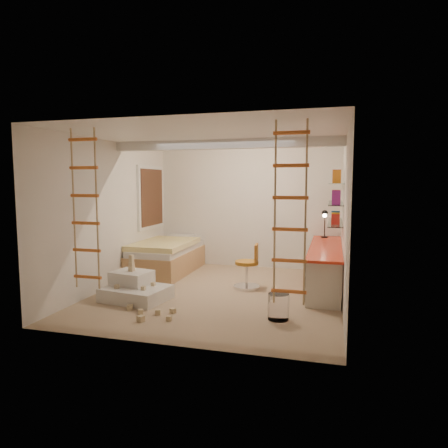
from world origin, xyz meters
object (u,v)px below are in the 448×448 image
(swivel_chair, at_px, (248,272))
(play_platform, at_px, (135,289))
(desk, at_px, (325,265))
(bed, at_px, (167,257))

(swivel_chair, bearing_deg, play_platform, -145.32)
(swivel_chair, distance_m, play_platform, 1.97)
(desk, height_order, play_platform, desk)
(bed, bearing_deg, swivel_chair, -23.02)
(bed, relative_size, play_platform, 1.86)
(swivel_chair, xyz_separation_m, play_platform, (-1.62, -1.12, -0.13))
(desk, bearing_deg, bed, 173.51)
(desk, relative_size, play_platform, 2.60)
(desk, xyz_separation_m, play_platform, (-2.93, -1.56, -0.24))
(desk, height_order, swivel_chair, swivel_chair)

